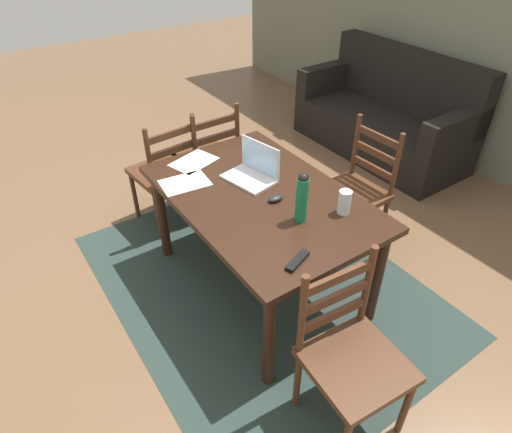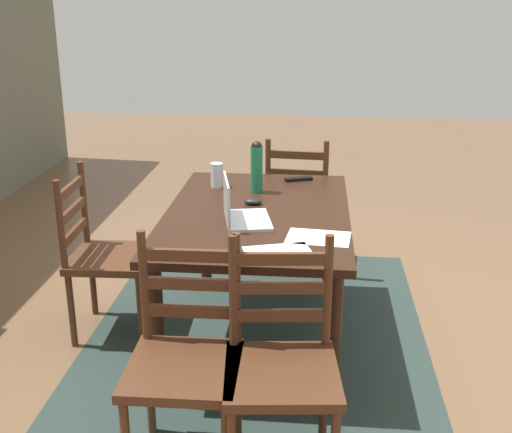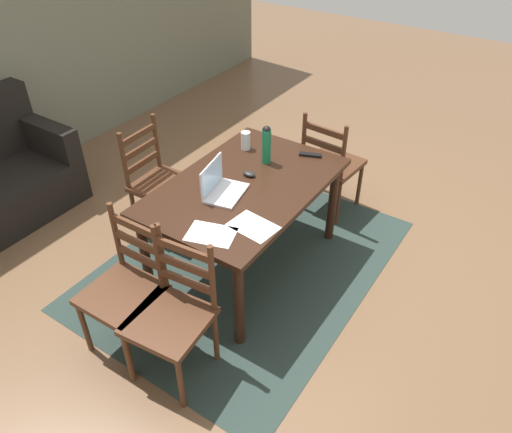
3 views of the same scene
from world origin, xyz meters
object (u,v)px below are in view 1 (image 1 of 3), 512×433
Objects in this scene: dining_table at (260,207)px; chair_left_far at (208,159)px; water_bottle at (302,197)px; tv_remote at (298,261)px; chair_right_near at (351,357)px; drinking_glass at (344,202)px; couch at (386,118)px; computer_mouse at (276,198)px; chair_left_near at (165,173)px; chair_far_head at (355,191)px; laptop at (254,169)px.

chair_left_far reaches higher than dining_table.
water_bottle reaches higher than tv_remote.
water_bottle reaches higher than dining_table.
dining_table is 0.64m from tv_remote.
chair_right_near is 0.85m from water_bottle.
drinking_glass is at bearing 70.82° from water_bottle.
water_bottle is at bearing 161.84° from chair_right_near.
couch is at bearing 124.78° from drinking_glass.
water_bottle is 0.27m from computer_mouse.
water_bottle is at bearing 9.37° from chair_left_near.
chair_left_near is at bearing -134.53° from chair_far_head.
chair_left_near is 3.17× the size of water_bottle.
chair_left_far reaches higher than tv_remote.
chair_far_head is 1.00× the size of chair_left_near.
computer_mouse is 0.59× the size of tv_remote.
couch is at bearing 87.64° from chair_left_near.
laptop is 0.30m from computer_mouse.
couch is at bearing 124.00° from chair_far_head.
chair_right_near is at bearing -38.00° from drinking_glass.
chair_far_head and chair_left_far have the same top height.
laptop reaches higher than chair_left_near.
water_bottle is at bearing -109.18° from drinking_glass.
laptop is at bearing 140.15° from tv_remote.
chair_left_near is 1.19m from computer_mouse.
chair_far_head is 1.22m from chair_left_far.
drinking_glass is at bearing 90.03° from tv_remote.
water_bottle is at bearing 118.06° from tv_remote.
laptop is 1.20× the size of water_bottle.
chair_left_far is at bearing -147.23° from chair_far_head.
chair_left_far is 1.00× the size of chair_right_near.
chair_left_near is 1.57m from drinking_glass.
chair_right_near is 0.85m from drinking_glass.
dining_table is at bearing 10.42° from chair_left_near.
chair_far_head and chair_left_near have the same top height.
chair_far_head is 2.65× the size of laptop.
chair_far_head reaches higher than drinking_glass.
laptop is at bearing -161.47° from drinking_glass.
chair_left_far is at bearing 89.97° from chair_left_near.
chair_left_far is 1.50m from drinking_glass.
chair_left_near is 5.59× the size of tv_remote.
drinking_glass is (-0.60, 0.47, 0.36)m from chair_right_near.
water_bottle is at bearing -4.52° from laptop.
chair_far_head is 1.66m from couch.
drinking_glass is at bearing 36.19° from computer_mouse.
couch is (-0.93, 1.37, -0.11)m from chair_far_head.
computer_mouse is at bearing 18.25° from dining_table.
chair_right_near is 2.65× the size of laptop.
chair_left_near is at bearing -162.01° from drinking_glass.
chair_far_head is at bearing 126.60° from drinking_glass.
computer_mouse is 0.55m from tv_remote.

